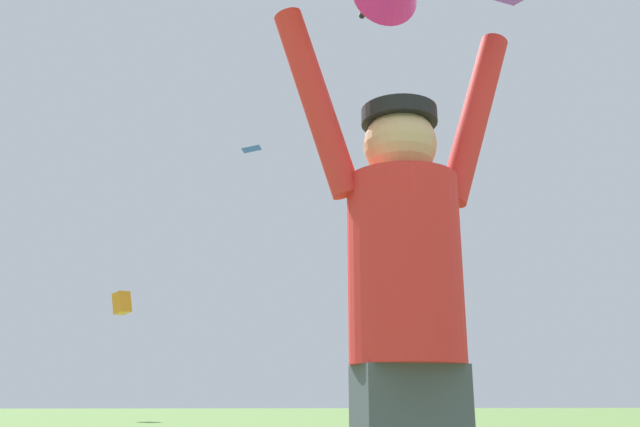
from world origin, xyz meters
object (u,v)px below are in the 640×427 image
at_px(distant_kite_green_mid_left, 397,135).
at_px(distant_kite_blue_overhead_distant, 251,148).
at_px(kite_flyer_person, 405,323).
at_px(distant_kite_orange_mid_right, 122,303).
at_px(marker_flag, 376,281).

height_order(distant_kite_green_mid_left, distant_kite_blue_overhead_distant, distant_kite_green_mid_left).
bearing_deg(distant_kite_green_mid_left, distant_kite_blue_overhead_distant, -141.26).
bearing_deg(kite_flyer_person, distant_kite_green_mid_left, 77.65).
distance_m(distant_kite_green_mid_left, distant_kite_blue_overhead_distant, 10.71).
xyz_separation_m(kite_flyer_person, distant_kite_blue_overhead_distant, (-1.04, 24.88, 10.38)).
relative_size(distant_kite_orange_mid_right, distant_kite_blue_overhead_distant, 0.87).
height_order(distant_kite_orange_mid_right, marker_flag, distant_kite_orange_mid_right).
bearing_deg(marker_flag, distant_kite_orange_mid_right, 107.91).
relative_size(distant_kite_blue_overhead_distant, marker_flag, 0.53).
bearing_deg(kite_flyer_person, distant_kite_blue_overhead_distant, 92.40).
bearing_deg(distant_kite_blue_overhead_distant, kite_flyer_person, -87.60).
relative_size(distant_kite_green_mid_left, distant_kite_blue_overhead_distant, 0.62).
height_order(kite_flyer_person, distant_kite_orange_mid_right, distant_kite_orange_mid_right).
relative_size(kite_flyer_person, marker_flag, 0.91).
xyz_separation_m(kite_flyer_person, distant_kite_orange_mid_right, (-6.11, 25.30, 3.60)).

